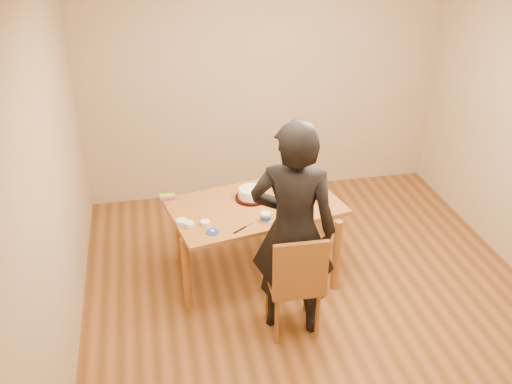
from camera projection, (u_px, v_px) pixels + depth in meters
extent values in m
cube|color=brown|center=(317.00, 307.00, 4.95)|extent=(4.00, 4.50, 0.00)
cube|color=tan|center=(263.00, 79.00, 6.24)|extent=(4.00, 0.00, 2.70)
cube|color=tan|center=(51.00, 194.00, 3.95)|extent=(0.00, 4.50, 2.70)
cube|color=brown|center=(255.00, 206.00, 5.03)|extent=(1.61, 1.14, 0.04)
cube|color=brown|center=(293.00, 283.00, 4.53)|extent=(0.40, 0.40, 0.04)
cylinder|color=#AD0B15|center=(251.00, 198.00, 5.11)|extent=(0.28, 0.28, 0.02)
cylinder|color=white|center=(251.00, 193.00, 5.09)|extent=(0.23, 0.23, 0.07)
ellipsoid|color=white|center=(251.00, 188.00, 5.06)|extent=(0.23, 0.23, 0.03)
cylinder|color=white|center=(266.00, 217.00, 4.76)|extent=(0.09, 0.09, 0.08)
cylinder|color=#173C96|center=(212.00, 232.00, 4.62)|extent=(0.10, 0.10, 0.01)
ellipsoid|color=white|center=(212.00, 231.00, 4.62)|extent=(0.04, 0.04, 0.02)
cylinder|color=white|center=(205.00, 223.00, 4.72)|extent=(0.08, 0.08, 0.04)
cylinder|color=white|center=(182.00, 222.00, 4.72)|extent=(0.09, 0.09, 0.04)
cylinder|color=white|center=(189.00, 224.00, 4.70)|extent=(0.08, 0.08, 0.04)
cube|color=#C22D86|center=(168.00, 198.00, 5.11)|extent=(0.15, 0.09, 0.02)
cube|color=#3D9E1D|center=(167.00, 196.00, 5.10)|extent=(0.13, 0.07, 0.02)
cube|color=black|center=(240.00, 230.00, 4.65)|extent=(0.13, 0.09, 0.01)
imported|color=black|center=(293.00, 231.00, 4.35)|extent=(0.78, 0.65, 1.82)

